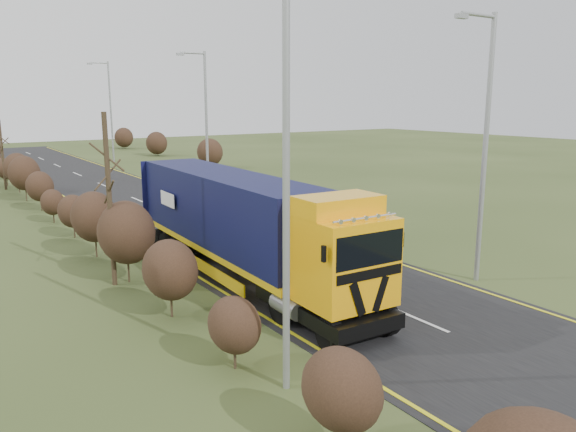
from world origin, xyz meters
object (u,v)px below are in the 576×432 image
(lorry, at_px, (241,221))
(streetlight_near, at_px, (484,139))
(car_blue_sedan, at_px, (199,173))
(speed_sign, at_px, (247,183))
(car_red_hatchback, at_px, (248,193))

(lorry, xyz_separation_m, streetlight_near, (7.03, -4.62, 2.91))
(car_blue_sedan, bearing_deg, speed_sign, 87.02)
(lorry, height_order, car_red_hatchback, lorry)
(lorry, relative_size, streetlight_near, 1.52)
(car_red_hatchback, bearing_deg, car_blue_sedan, -94.48)
(lorry, relative_size, car_red_hatchback, 3.52)
(lorry, bearing_deg, streetlight_near, -31.23)
(car_blue_sedan, relative_size, streetlight_near, 0.41)
(streetlight_near, bearing_deg, lorry, 146.71)
(car_red_hatchback, xyz_separation_m, speed_sign, (-0.78, -1.25, 0.82))
(car_blue_sedan, xyz_separation_m, speed_sign, (-2.62, -12.45, 0.88))
(car_red_hatchback, bearing_deg, speed_sign, 62.80)
(speed_sign, bearing_deg, car_red_hatchback, 57.95)
(lorry, bearing_deg, car_blue_sedan, 70.28)
(car_red_hatchback, xyz_separation_m, car_blue_sedan, (1.84, 11.20, -0.06))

